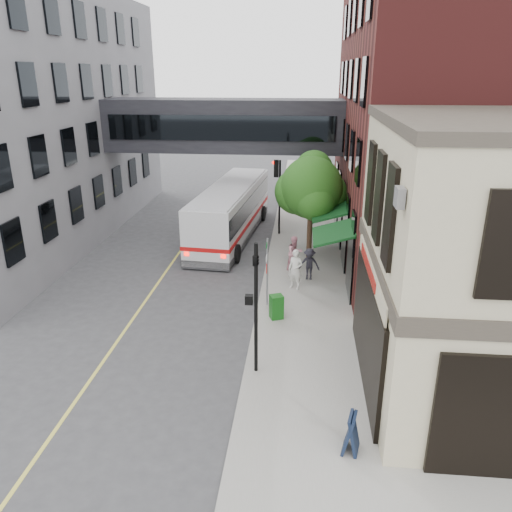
% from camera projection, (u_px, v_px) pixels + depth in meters
% --- Properties ---
extents(ground, '(120.00, 120.00, 0.00)m').
position_uv_depth(ground, '(236.00, 411.00, 14.90)').
color(ground, '#38383A').
rests_on(ground, ground).
extents(sidewalk_main, '(4.00, 60.00, 0.15)m').
position_uv_depth(sidewalk_main, '(305.00, 252.00, 27.76)').
color(sidewalk_main, gray).
rests_on(sidewalk_main, ground).
extents(brick_building, '(13.76, 18.00, 14.00)m').
position_uv_depth(brick_building, '(465.00, 124.00, 25.57)').
color(brick_building, '#4E1918').
rests_on(brick_building, ground).
extents(skyway_bridge, '(14.00, 3.18, 3.00)m').
position_uv_depth(skyway_bridge, '(225.00, 125.00, 29.69)').
color(skyway_bridge, black).
rests_on(skyway_bridge, ground).
extents(traffic_signal_near, '(0.44, 0.22, 4.60)m').
position_uv_depth(traffic_signal_near, '(255.00, 293.00, 15.69)').
color(traffic_signal_near, black).
rests_on(traffic_signal_near, sidewalk_main).
extents(traffic_signal_far, '(0.53, 0.28, 4.50)m').
position_uv_depth(traffic_signal_far, '(277.00, 182.00, 29.57)').
color(traffic_signal_far, black).
rests_on(traffic_signal_far, sidewalk_main).
extents(street_sign_pole, '(0.08, 0.75, 3.00)m').
position_uv_depth(street_sign_pole, '(267.00, 266.00, 20.72)').
color(street_sign_pole, gray).
rests_on(street_sign_pole, sidewalk_main).
extents(street_tree, '(3.80, 3.20, 5.60)m').
position_uv_depth(street_tree, '(311.00, 187.00, 25.67)').
color(street_tree, '#382619').
rests_on(street_tree, sidewalk_main).
extents(lane_marking, '(0.12, 40.00, 0.01)m').
position_uv_depth(lane_marking, '(163.00, 276.00, 24.67)').
color(lane_marking, '#D8CC4C').
rests_on(lane_marking, ground).
extents(bus, '(3.64, 11.74, 3.11)m').
position_uv_depth(bus, '(231.00, 209.00, 29.93)').
color(bus, silver).
rests_on(bus, ground).
extents(pedestrian_a, '(0.79, 0.65, 1.85)m').
position_uv_depth(pedestrian_a, '(295.00, 269.00, 22.67)').
color(pedestrian_a, white).
rests_on(pedestrian_a, sidewalk_main).
extents(pedestrian_b, '(1.07, 1.00, 1.75)m').
position_uv_depth(pedestrian_b, '(295.00, 253.00, 24.82)').
color(pedestrian_b, pink).
rests_on(pedestrian_b, sidewalk_main).
extents(pedestrian_c, '(1.05, 0.67, 1.55)m').
position_uv_depth(pedestrian_c, '(309.00, 264.00, 23.70)').
color(pedestrian_c, '#222029').
rests_on(pedestrian_c, sidewalk_main).
extents(newspaper_box, '(0.62, 0.59, 0.99)m').
position_uv_depth(newspaper_box, '(276.00, 307.00, 20.04)').
color(newspaper_box, '#135314').
rests_on(newspaper_box, sidewalk_main).
extents(sandwich_board, '(0.53, 0.69, 1.10)m').
position_uv_depth(sandwich_board, '(351.00, 433.00, 12.97)').
color(sandwich_board, black).
rests_on(sandwich_board, sidewalk_main).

